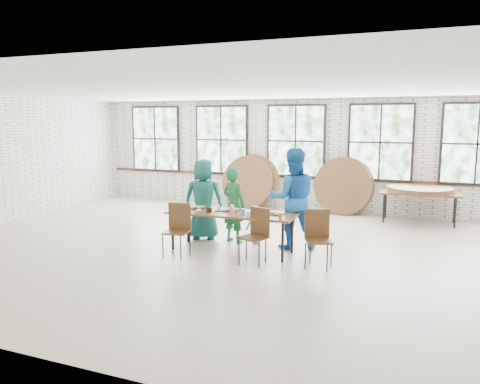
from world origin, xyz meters
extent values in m
plane|color=beige|center=(0.00, 0.00, 0.00)|extent=(12.00, 12.00, 0.00)
plane|color=white|center=(0.00, 0.00, 3.00)|extent=(12.00, 12.00, 0.00)
plane|color=silver|center=(0.00, 4.50, 1.50)|extent=(12.00, 0.00, 12.00)
plane|color=silver|center=(0.00, -4.50, 1.50)|extent=(12.00, 0.00, 12.00)
cube|color=#422819|center=(0.00, 4.47, 0.90)|extent=(11.80, 0.05, 0.08)
cube|color=black|center=(-4.40, 4.44, 1.88)|extent=(1.62, 0.05, 1.97)
cube|color=white|center=(-4.40, 4.41, 1.88)|extent=(1.50, 0.01, 1.85)
cube|color=black|center=(-2.20, 4.44, 1.88)|extent=(1.62, 0.05, 1.97)
cube|color=white|center=(-2.20, 4.41, 1.88)|extent=(1.50, 0.01, 1.85)
cube|color=black|center=(0.00, 4.44, 1.88)|extent=(1.62, 0.05, 1.97)
cube|color=white|center=(0.00, 4.41, 1.88)|extent=(1.50, 0.01, 1.85)
cube|color=black|center=(2.20, 4.44, 1.88)|extent=(1.62, 0.05, 1.97)
cube|color=white|center=(2.20, 4.41, 1.88)|extent=(1.50, 0.01, 1.85)
cube|color=black|center=(4.40, 4.44, 1.88)|extent=(1.62, 0.05, 1.97)
cube|color=white|center=(4.40, 4.41, 1.88)|extent=(1.50, 0.01, 1.85)
cube|color=brown|center=(0.02, -0.08, 0.72)|extent=(2.41, 0.84, 0.04)
cylinder|color=black|center=(-1.06, -0.38, 0.35)|extent=(0.05, 0.05, 0.70)
cylinder|color=black|center=(-1.06, 0.22, 0.35)|extent=(0.05, 0.05, 0.70)
cylinder|color=black|center=(1.10, -0.38, 0.35)|extent=(0.05, 0.05, 0.70)
cylinder|color=black|center=(1.10, 0.22, 0.35)|extent=(0.05, 0.05, 0.70)
cube|color=#4F321A|center=(-0.75, -0.78, 0.45)|extent=(0.48, 0.46, 0.03)
cube|color=#4F321A|center=(-0.78, -0.60, 0.70)|extent=(0.42, 0.10, 0.50)
cylinder|color=black|center=(-0.93, -0.95, 0.22)|extent=(0.02, 0.02, 0.44)
cylinder|color=black|center=(-0.93, -0.61, 0.22)|extent=(0.02, 0.02, 0.44)
cylinder|color=black|center=(-0.57, -0.95, 0.22)|extent=(0.02, 0.02, 0.44)
cylinder|color=black|center=(-0.57, -0.61, 0.22)|extent=(0.02, 0.02, 0.44)
cube|color=#4F321A|center=(0.65, -0.65, 0.45)|extent=(0.54, 0.52, 0.03)
cube|color=#4F321A|center=(0.72, -0.48, 0.70)|extent=(0.40, 0.18, 0.50)
cylinder|color=black|center=(0.47, -0.82, 0.22)|extent=(0.02, 0.02, 0.44)
cylinder|color=black|center=(0.47, -0.48, 0.22)|extent=(0.02, 0.02, 0.44)
cylinder|color=black|center=(0.83, -0.82, 0.22)|extent=(0.02, 0.02, 0.44)
cylinder|color=black|center=(0.83, -0.48, 0.22)|extent=(0.02, 0.02, 0.44)
cube|color=#4F321A|center=(1.75, -0.45, 0.45)|extent=(0.54, 0.53, 0.03)
cube|color=#4F321A|center=(1.67, -0.28, 0.70)|extent=(0.40, 0.19, 0.50)
cylinder|color=black|center=(1.57, -0.62, 0.22)|extent=(0.02, 0.02, 0.44)
cylinder|color=black|center=(1.57, -0.28, 0.22)|extent=(0.02, 0.02, 0.44)
cylinder|color=black|center=(1.93, -0.62, 0.22)|extent=(0.02, 0.02, 0.44)
cylinder|color=black|center=(1.93, -0.28, 0.22)|extent=(0.02, 0.02, 0.44)
imported|color=#195F53|center=(-0.87, 0.57, 0.83)|extent=(0.94, 0.76, 1.65)
imported|color=#1C6B37|center=(-0.20, 0.57, 0.75)|extent=(0.64, 0.53, 1.51)
imported|color=#111436|center=(0.28, 0.57, 0.38)|extent=(0.53, 0.36, 0.76)
imported|color=blue|center=(1.01, 0.57, 0.96)|extent=(1.14, 1.03, 1.91)
cube|color=brown|center=(3.21, 3.84, 0.72)|extent=(1.84, 0.86, 0.04)
cylinder|color=black|center=(2.43, 3.56, 0.35)|extent=(0.04, 0.04, 0.70)
cylinder|color=black|center=(2.43, 4.11, 0.35)|extent=(0.04, 0.04, 0.70)
cylinder|color=black|center=(3.99, 3.56, 0.35)|extent=(0.04, 0.04, 0.70)
cylinder|color=black|center=(3.99, 4.11, 0.35)|extent=(0.04, 0.04, 0.70)
cube|color=black|center=(-0.78, 0.04, 0.75)|extent=(0.44, 0.33, 0.02)
cube|color=black|center=(-0.10, 0.05, 0.75)|extent=(0.44, 0.33, 0.02)
cube|color=black|center=(0.75, 0.05, 0.75)|extent=(0.44, 0.33, 0.02)
cylinder|color=black|center=(-0.35, -0.27, 0.79)|extent=(0.09, 0.09, 0.09)
cube|color=red|center=(0.10, -0.25, 0.80)|extent=(0.07, 0.07, 0.11)
cylinder|color=#1C7ED3|center=(0.29, -0.18, 0.79)|extent=(0.07, 0.07, 0.10)
cylinder|color=orange|center=(1.03, -0.29, 0.80)|extent=(0.07, 0.07, 0.11)
cylinder|color=white|center=(0.49, -0.33, 0.79)|extent=(0.17, 0.17, 0.10)
ellipsoid|color=white|center=(-0.56, -0.28, 0.76)|extent=(0.11, 0.11, 0.05)
ellipsoid|color=white|center=(0.60, -0.13, 0.76)|extent=(0.11, 0.11, 0.05)
cylinder|color=brown|center=(3.21, 3.84, 0.76)|extent=(1.50, 1.50, 0.04)
cylinder|color=brown|center=(3.21, 3.84, 0.80)|extent=(1.50, 1.50, 0.04)
cylinder|color=brown|center=(3.21, 3.84, 0.85)|extent=(1.50, 1.50, 0.04)
cylinder|color=brown|center=(-1.15, 4.27, 0.73)|extent=(1.50, 0.34, 1.48)
cylinder|color=brown|center=(-1.30, 4.17, 0.73)|extent=(1.50, 0.43, 1.46)
cylinder|color=brown|center=(1.37, 4.27, 0.73)|extent=(1.50, 0.25, 1.49)
cylinder|color=brown|center=(1.34, 4.17, 0.74)|extent=(1.50, 0.23, 1.49)
camera|label=1|loc=(3.34, -7.89, 2.41)|focal=35.00mm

